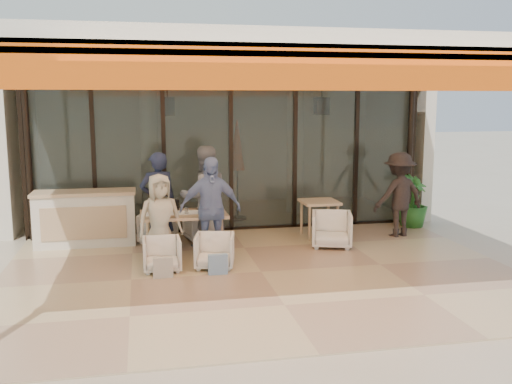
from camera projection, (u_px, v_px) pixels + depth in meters
The scene contains 21 objects.
ground at pixel (261, 273), 8.97m from camera, with size 70.00×70.00×0.00m, color #C6B293.
terrace_floor at pixel (261, 273), 8.97m from camera, with size 8.00×6.00×0.01m, color tan.
terrace_structure at pixel (265, 61), 8.19m from camera, with size 8.00×6.00×3.40m.
glass_storefront at pixel (231, 154), 11.61m from camera, with size 8.08×0.10×3.20m.
interior_block at pixel (216, 119), 13.75m from camera, with size 9.05×3.62×3.52m.
host_counter at pixel (85, 218), 10.55m from camera, with size 1.85×0.65×1.04m.
dining_table at pixel (183, 216), 9.96m from camera, with size 1.50×0.90×0.93m.
chair_far_left at pixel (158, 226), 10.85m from camera, with size 0.63×0.59×0.65m, color white.
chair_far_right at pixel (202, 224), 11.02m from camera, with size 0.61×0.57×0.63m, color white.
chair_near_left at pixel (162, 253), 9.02m from camera, with size 0.59×0.55×0.60m, color white.
chair_near_right at pixel (215, 249), 9.18m from camera, with size 0.61×0.57×0.63m, color white.
diner_navy at pixel (158, 201), 10.28m from camera, with size 0.65×0.43×1.78m, color #192137.
diner_grey at pixel (204, 197), 10.44m from camera, with size 0.91×0.71×1.88m, color slate.
diner_cream at pixel (160, 219), 9.43m from camera, with size 0.73×0.48×1.50m, color beige.
diner_periwinkle at pixel (210, 209), 9.58m from camera, with size 1.04×0.43×1.77m, color #7082BC.
tote_bag_cream at pixel (163, 268), 8.66m from camera, with size 0.30×0.10×0.34m, color silver.
tote_bag_blue at pixel (218, 265), 8.82m from camera, with size 0.30×0.10×0.34m, color #99BFD8.
side_table at pixel (319, 206), 11.16m from camera, with size 0.70×0.70×0.74m.
side_chair at pixel (332, 228), 10.48m from camera, with size 0.71×0.67×0.73m, color white.
standing_woman at pixel (399, 195), 11.22m from camera, with size 1.09×0.63×1.68m, color black.
potted_palm at pixel (413, 201), 12.08m from camera, with size 0.64×0.64×1.14m, color #1E5919.
Camera 1 is at (-1.80, -8.46, 2.71)m, focal length 40.00 mm.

